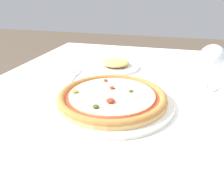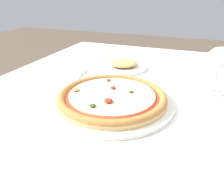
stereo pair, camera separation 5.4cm
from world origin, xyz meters
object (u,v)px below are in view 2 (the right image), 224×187
pizza_plate (112,98)px  side_plate (123,65)px  wine_glass_far_left (219,61)px  dining_table (173,123)px  fork (79,76)px

pizza_plate → side_plate: (-0.07, 0.30, -0.00)m
wine_glass_far_left → side_plate: (-0.33, 0.12, -0.09)m
pizza_plate → wine_glass_far_left: wine_glass_far_left is taller
dining_table → wine_glass_far_left: wine_glass_far_left is taller
pizza_plate → fork: 0.24m
wine_glass_far_left → pizza_plate: bearing=-145.9°
pizza_plate → side_plate: 0.31m
fork → side_plate: side_plate is taller
dining_table → side_plate: bearing=137.7°
fork → wine_glass_far_left: wine_glass_far_left is taller
dining_table → fork: (-0.35, 0.06, 0.08)m
fork → wine_glass_far_left: size_ratio=1.20×
dining_table → wine_glass_far_left: 0.23m
dining_table → side_plate: (-0.23, 0.21, 0.09)m
fork → wine_glass_far_left: (0.45, 0.03, 0.10)m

